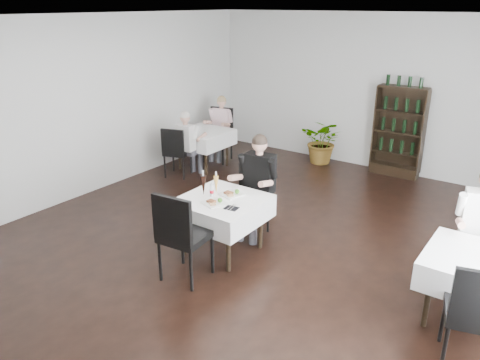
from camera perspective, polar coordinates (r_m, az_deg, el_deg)
name	(u,v)px	position (r m, az deg, el deg)	size (l,w,h in m)	color
room_shell	(241,149)	(5.66, 0.12, 3.85)	(9.00, 9.00, 9.00)	black
wine_shelf	(398,133)	(9.38, 18.75, 5.50)	(0.90, 0.28, 1.75)	black
main_table	(222,209)	(6.14, -2.17, -3.54)	(1.03, 1.03, 0.77)	black
left_table	(203,138)	(9.40, -4.53, 5.14)	(0.98, 0.98, 0.77)	black
right_table	(475,270)	(5.38, 26.77, -9.77)	(0.98, 0.98, 0.77)	black
potted_tree	(323,141)	(9.83, 10.10, 4.68)	(0.85, 0.73, 0.94)	#225C1F
main_chair_far	(253,196)	(6.62, 1.57, -2.01)	(0.60, 0.60, 1.03)	black
main_chair_near	(180,232)	(5.52, -7.28, -6.29)	(0.57, 0.58, 1.14)	black
left_chair_far	(219,131)	(9.87, -2.54, 6.01)	(0.60, 0.60, 1.10)	black
left_chair_near	(176,149)	(8.93, -7.85, 3.73)	(0.56, 0.56, 0.97)	black
right_chair_near	(477,311)	(4.73, 26.95, -14.07)	(0.61, 0.62, 1.10)	black
diner_main	(257,179)	(6.51, 2.05, 0.18)	(0.58, 0.59, 1.48)	#42424A
diner_left_far	(220,123)	(9.89, -2.40, 6.95)	(0.55, 0.57, 1.35)	#42424A
diner_left_near	(188,139)	(8.90, -6.37, 5.02)	(0.49, 0.50, 1.29)	#42424A
plate_far	(232,194)	(6.17, -1.02, -1.70)	(0.32, 0.32, 0.08)	white
plate_near	(214,202)	(5.92, -3.13, -2.75)	(0.32, 0.32, 0.08)	white
pilsner_dark	(203,185)	(6.15, -4.49, -0.63)	(0.08, 0.08, 0.34)	black
pilsner_lager	(216,184)	(6.21, -2.93, -0.52)	(0.07, 0.07, 0.30)	#B8842F
coke_bottle	(212,191)	(6.11, -3.47, -1.30)	(0.05, 0.05, 0.21)	silver
napkin_cutlery	(231,208)	(5.79, -1.06, -3.43)	(0.18, 0.19, 0.02)	black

